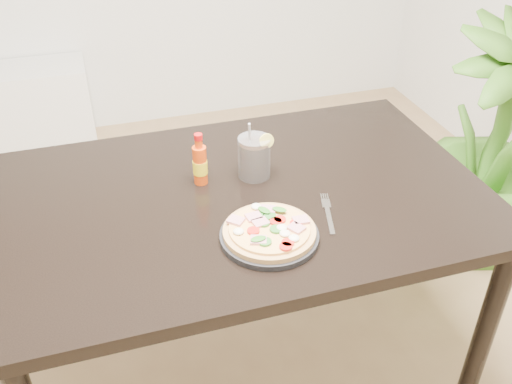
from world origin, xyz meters
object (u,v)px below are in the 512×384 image
object	(u,v)px
dining_table	(244,216)
hot_sauce_bottle	(200,164)
houseplant	(494,146)
plate	(269,236)
pizza	(270,230)
cola_cup	(254,158)
fork	(328,212)

from	to	relation	value
dining_table	hot_sauce_bottle	distance (m)	0.20
hot_sauce_bottle	houseplant	xyz separation A→B (m)	(1.29, 0.26, -0.30)
plate	houseplant	bearing A→B (deg)	26.15
pizza	hot_sauce_bottle	bearing A→B (deg)	109.51
hot_sauce_bottle	cola_cup	xyz separation A→B (m)	(0.16, -0.01, -0.00)
dining_table	hot_sauce_bottle	xyz separation A→B (m)	(-0.11, 0.09, 0.15)
dining_table	houseplant	size ratio (longest dim) A/B	1.36
plate	pizza	world-z (taller)	pizza
hot_sauce_bottle	cola_cup	world-z (taller)	cola_cup
dining_table	plate	size ratio (longest dim) A/B	5.44
hot_sauce_bottle	plate	bearing A→B (deg)	-70.60
plate	cola_cup	world-z (taller)	cola_cup
pizza	hot_sauce_bottle	xyz separation A→B (m)	(-0.11, 0.31, 0.04)
fork	cola_cup	bearing A→B (deg)	134.98
hot_sauce_bottle	houseplant	size ratio (longest dim) A/B	0.16
cola_cup	fork	distance (m)	0.29
plate	hot_sauce_bottle	xyz separation A→B (m)	(-0.11, 0.31, 0.06)
pizza	cola_cup	size ratio (longest dim) A/B	1.29
cola_cup	fork	bearing A→B (deg)	-60.89
plate	houseplant	distance (m)	1.33
plate	pizza	distance (m)	0.02
dining_table	cola_cup	size ratio (longest dim) A/B	7.49
pizza	dining_table	bearing A→B (deg)	91.17
houseplant	hot_sauce_bottle	bearing A→B (deg)	-168.40
dining_table	houseplant	bearing A→B (deg)	16.70
pizza	cola_cup	xyz separation A→B (m)	(0.05, 0.30, 0.03)
dining_table	plate	world-z (taller)	plate
dining_table	plate	xyz separation A→B (m)	(0.00, -0.22, 0.09)
plate	cola_cup	distance (m)	0.31
cola_cup	houseplant	bearing A→B (deg)	13.66
houseplant	plate	bearing A→B (deg)	-153.85
pizza	plate	bearing A→B (deg)	-142.22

